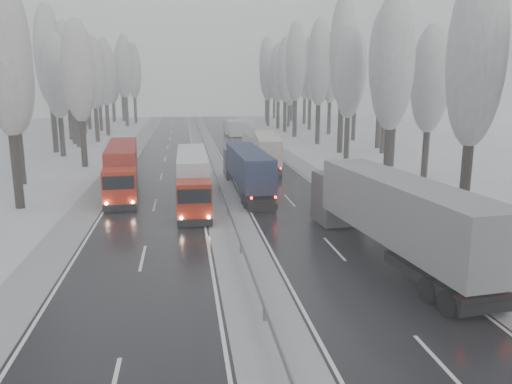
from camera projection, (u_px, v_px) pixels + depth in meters
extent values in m
plane|color=silver|center=(285.00, 380.00, 15.55)|extent=(260.00, 260.00, 0.00)
cube|color=black|center=(276.00, 186.00, 45.30)|extent=(7.50, 200.00, 0.03)
cube|color=black|center=(158.00, 189.00, 43.83)|extent=(7.50, 200.00, 0.03)
cube|color=#A0A2A7|center=(218.00, 187.00, 44.56)|extent=(3.00, 200.00, 0.04)
cube|color=#A0A2A7|center=(328.00, 184.00, 45.99)|extent=(2.40, 200.00, 0.04)
cube|color=#A0A2A7|center=(100.00, 191.00, 43.13)|extent=(2.40, 200.00, 0.04)
cube|color=slate|center=(218.00, 181.00, 44.44)|extent=(0.06, 200.00, 0.32)
cube|color=slate|center=(220.00, 189.00, 42.57)|extent=(0.12, 0.12, 0.60)
cube|color=slate|center=(204.00, 145.00, 73.52)|extent=(0.12, 0.12, 0.60)
cylinder|color=black|center=(465.00, 183.00, 32.22)|extent=(0.68, 0.68, 5.60)
ellipsoid|color=gray|center=(477.00, 55.00, 30.52)|extent=(3.60, 3.60, 11.45)
cylinder|color=black|center=(387.00, 158.00, 43.14)|extent=(0.68, 0.68, 5.62)
ellipsoid|color=gray|center=(393.00, 62.00, 41.44)|extent=(3.60, 3.60, 11.48)
cylinder|color=black|center=(425.00, 154.00, 47.85)|extent=(0.64, 0.64, 4.94)
ellipsoid|color=gray|center=(431.00, 79.00, 46.36)|extent=(3.60, 3.60, 10.09)
cylinder|color=black|center=(387.00, 147.00, 51.51)|extent=(0.66, 0.66, 5.32)
ellipsoid|color=gray|center=(391.00, 72.00, 49.90)|extent=(3.60, 3.60, 10.88)
cylinder|color=black|center=(392.00, 138.00, 55.58)|extent=(0.72, 0.72, 6.31)
ellipsoid|color=gray|center=(397.00, 54.00, 53.68)|extent=(3.60, 3.60, 12.90)
cylinder|color=black|center=(347.00, 137.00, 61.47)|extent=(0.67, 0.67, 5.38)
ellipsoid|color=gray|center=(349.00, 73.00, 59.85)|extent=(3.60, 3.60, 10.98)
cylinder|color=black|center=(383.00, 136.00, 66.31)|extent=(0.62, 0.62, 4.59)
ellipsoid|color=gray|center=(385.00, 86.00, 64.92)|extent=(3.60, 3.60, 9.39)
cylinder|color=black|center=(340.00, 127.00, 66.67)|extent=(0.76, 0.76, 6.95)
ellipsoid|color=gray|center=(343.00, 50.00, 64.57)|extent=(3.60, 3.60, 14.19)
cylinder|color=black|center=(378.00, 125.00, 71.55)|extent=(0.74, 0.74, 6.59)
ellipsoid|color=gray|center=(382.00, 57.00, 69.56)|extent=(3.60, 3.60, 13.46)
cylinder|color=black|center=(318.00, 123.00, 76.60)|extent=(0.72, 0.72, 6.37)
ellipsoid|color=gray|center=(319.00, 62.00, 74.68)|extent=(3.60, 3.60, 13.01)
cylinder|color=black|center=(354.00, 122.00, 81.51)|extent=(0.70, 0.70, 5.97)
ellipsoid|color=gray|center=(356.00, 68.00, 79.71)|extent=(3.60, 3.60, 12.20)
cylinder|color=black|center=(295.00, 118.00, 86.73)|extent=(0.74, 0.74, 6.65)
ellipsoid|color=gray|center=(296.00, 61.00, 84.72)|extent=(3.60, 3.60, 13.59)
cylinder|color=black|center=(329.00, 117.00, 91.69)|extent=(0.71, 0.71, 6.14)
ellipsoid|color=gray|center=(331.00, 68.00, 89.83)|extent=(3.60, 3.60, 12.54)
cylinder|color=black|center=(285.00, 116.00, 96.26)|extent=(0.71, 0.71, 6.05)
ellipsoid|color=gray|center=(285.00, 70.00, 94.43)|extent=(3.60, 3.60, 12.37)
cylinder|color=black|center=(310.00, 114.00, 100.93)|extent=(0.72, 0.72, 6.30)
ellipsoid|color=gray|center=(311.00, 68.00, 99.02)|extent=(3.60, 3.60, 12.87)
cylinder|color=black|center=(278.00, 114.00, 103.55)|extent=(0.70, 0.70, 5.88)
ellipsoid|color=gray|center=(278.00, 73.00, 101.77)|extent=(3.60, 3.60, 12.00)
cylinder|color=black|center=(289.00, 115.00, 107.96)|extent=(0.64, 0.64, 4.86)
ellipsoid|color=gray|center=(289.00, 83.00, 106.50)|extent=(3.60, 3.60, 9.92)
cylinder|color=black|center=(268.00, 112.00, 110.28)|extent=(0.70, 0.70, 5.98)
ellipsoid|color=gray|center=(268.00, 72.00, 108.48)|extent=(3.60, 3.60, 12.21)
cylinder|color=black|center=(304.00, 110.00, 115.42)|extent=(0.71, 0.71, 6.19)
ellipsoid|color=gray|center=(305.00, 71.00, 113.55)|extent=(3.60, 3.60, 12.64)
cylinder|color=black|center=(267.00, 108.00, 119.89)|extent=(0.75, 0.75, 6.86)
ellipsoid|color=gray|center=(267.00, 66.00, 117.82)|extent=(3.60, 3.60, 14.01)
cylinder|color=black|center=(291.00, 110.00, 124.88)|extent=(0.68, 0.68, 5.55)
ellipsoid|color=gray|center=(292.00, 77.00, 123.20)|extent=(3.60, 3.60, 11.33)
cylinder|color=black|center=(266.00, 108.00, 130.43)|extent=(0.71, 0.71, 6.09)
ellipsoid|color=gray|center=(266.00, 73.00, 128.59)|extent=(3.60, 3.60, 12.45)
cylinder|color=black|center=(274.00, 108.00, 134.76)|extent=(0.67, 0.67, 5.49)
ellipsoid|color=gray|center=(274.00, 78.00, 133.10)|extent=(3.60, 3.60, 11.21)
cylinder|color=black|center=(17.00, 169.00, 36.57)|extent=(0.69, 0.69, 5.83)
ellipsoid|color=gray|center=(4.00, 52.00, 34.81)|extent=(3.60, 3.60, 11.92)
cylinder|color=black|center=(21.00, 157.00, 45.61)|extent=(0.65, 0.65, 5.03)
ellipsoid|color=gray|center=(12.00, 76.00, 44.08)|extent=(3.60, 3.60, 10.28)
cylinder|color=black|center=(83.00, 142.00, 55.31)|extent=(0.67, 0.67, 5.44)
ellipsoid|color=gray|center=(78.00, 70.00, 53.67)|extent=(3.60, 3.60, 11.11)
cylinder|color=black|center=(20.00, 138.00, 58.04)|extent=(0.69, 0.69, 5.72)
ellipsoid|color=gray|center=(12.00, 66.00, 56.31)|extent=(3.60, 3.60, 11.69)
cylinder|color=black|center=(62.00, 136.00, 63.42)|extent=(0.66, 0.66, 5.23)
ellipsoid|color=gray|center=(57.00, 76.00, 61.84)|extent=(3.60, 3.60, 10.68)
cylinder|color=black|center=(54.00, 128.00, 66.89)|extent=(0.74, 0.74, 6.60)
ellipsoid|color=gray|center=(48.00, 55.00, 64.90)|extent=(3.60, 3.60, 13.49)
cylinder|color=black|center=(78.00, 129.00, 72.76)|extent=(0.65, 0.65, 5.16)
ellipsoid|color=gray|center=(74.00, 78.00, 71.20)|extent=(3.60, 3.60, 10.54)
cylinder|color=black|center=(74.00, 125.00, 76.37)|extent=(0.69, 0.69, 5.79)
ellipsoid|color=gray|center=(69.00, 70.00, 74.62)|extent=(3.60, 3.60, 11.84)
cylinder|color=black|center=(97.00, 124.00, 79.47)|extent=(0.68, 0.68, 5.64)
ellipsoid|color=gray|center=(93.00, 72.00, 77.77)|extent=(3.60, 3.60, 11.53)
cylinder|color=black|center=(70.00, 120.00, 82.57)|extent=(0.73, 0.73, 6.56)
ellipsoid|color=gray|center=(66.00, 61.00, 80.58)|extent=(3.60, 3.60, 13.40)
cylinder|color=black|center=(108.00, 119.00, 89.24)|extent=(0.69, 0.69, 5.79)
ellipsoid|color=gray|center=(105.00, 72.00, 87.49)|extent=(3.60, 3.60, 11.84)
cylinder|color=black|center=(84.00, 116.00, 92.35)|extent=(0.74, 0.74, 6.65)
ellipsoid|color=gray|center=(80.00, 63.00, 90.34)|extent=(3.60, 3.60, 13.58)
cylinder|color=black|center=(101.00, 118.00, 97.99)|extent=(0.65, 0.65, 5.12)
ellipsoid|color=gray|center=(98.00, 80.00, 96.44)|extent=(3.60, 3.60, 10.46)
cylinder|color=black|center=(89.00, 115.00, 101.37)|extent=(0.69, 0.69, 5.84)
ellipsoid|color=gray|center=(86.00, 73.00, 99.61)|extent=(3.60, 3.60, 11.92)
cylinder|color=black|center=(127.00, 111.00, 108.80)|extent=(0.74, 0.74, 6.67)
ellipsoid|color=gray|center=(124.00, 66.00, 106.78)|extent=(3.60, 3.60, 13.63)
cylinder|color=black|center=(87.00, 111.00, 111.43)|extent=(0.72, 0.72, 6.31)
ellipsoid|color=gray|center=(84.00, 70.00, 109.52)|extent=(3.60, 3.60, 12.88)
cylinder|color=black|center=(135.00, 110.00, 118.07)|extent=(0.72, 0.72, 6.29)
ellipsoid|color=gray|center=(133.00, 71.00, 116.17)|extent=(3.60, 3.60, 12.84)
cylinder|color=black|center=(113.00, 112.00, 121.30)|extent=(0.64, 0.64, 4.86)
ellipsoid|color=gray|center=(112.00, 83.00, 119.83)|extent=(3.60, 3.60, 9.92)
cylinder|color=black|center=(123.00, 108.00, 123.92)|extent=(0.74, 0.74, 6.63)
ellipsoid|color=gray|center=(121.00, 69.00, 121.91)|extent=(3.60, 3.60, 13.54)
cylinder|color=black|center=(114.00, 109.00, 127.48)|extent=(0.69, 0.69, 5.79)
ellipsoid|color=gray|center=(112.00, 76.00, 125.74)|extent=(3.60, 3.60, 11.82)
cube|color=#434246|center=(335.00, 196.00, 33.02)|extent=(2.98, 3.07, 3.23)
cube|color=black|center=(327.00, 181.00, 34.14)|extent=(2.48, 0.37, 1.08)
cube|color=black|center=(326.00, 210.00, 34.67)|extent=(2.70, 0.45, 0.54)
cube|color=gray|center=(403.00, 210.00, 24.82)|extent=(4.22, 14.23, 3.02)
cube|color=black|center=(498.00, 315.00, 18.62)|extent=(2.48, 0.39, 0.49)
cube|color=black|center=(447.00, 278.00, 21.59)|extent=(2.99, 6.15, 0.49)
cube|color=black|center=(487.00, 313.00, 19.23)|extent=(2.47, 0.33, 0.65)
cylinder|color=black|center=(323.00, 218.00, 32.19)|extent=(0.49, 1.15, 1.12)
cylinder|color=black|center=(355.00, 216.00, 32.74)|extent=(0.49, 1.15, 1.12)
cylinder|color=black|center=(429.00, 290.00, 20.96)|extent=(0.49, 1.15, 1.12)
cylinder|color=black|center=(475.00, 285.00, 21.51)|extent=(0.49, 1.15, 1.12)
cylinder|color=black|center=(449.00, 304.00, 19.63)|extent=(0.49, 1.15, 1.12)
cylinder|color=black|center=(498.00, 298.00, 20.18)|extent=(0.49, 1.15, 1.12)
sphere|color=#FF0C05|center=(478.00, 297.00, 18.12)|extent=(0.22, 0.22, 0.22)
sphere|color=white|center=(312.00, 204.00, 34.36)|extent=(0.24, 0.24, 0.24)
sphere|color=white|center=(340.00, 203.00, 34.86)|extent=(0.24, 0.24, 0.24)
cube|color=#211F4F|center=(237.00, 164.00, 48.29)|extent=(2.34, 2.43, 2.73)
cube|color=black|center=(235.00, 155.00, 49.25)|extent=(2.10, 0.15, 0.91)
cube|color=black|center=(235.00, 173.00, 49.71)|extent=(2.28, 0.20, 0.46)
cube|color=#161D3D|center=(248.00, 165.00, 41.26)|extent=(2.66, 11.89, 2.55)
cube|color=black|center=(261.00, 205.00, 35.93)|extent=(2.10, 0.17, 0.41)
cube|color=black|center=(255.00, 195.00, 38.48)|extent=(2.15, 5.06, 0.41)
cube|color=black|center=(260.00, 206.00, 36.45)|extent=(2.09, 0.12, 0.55)
cylinder|color=black|center=(228.00, 176.00, 47.65)|extent=(0.35, 0.96, 0.95)
cylinder|color=black|center=(248.00, 175.00, 47.97)|extent=(0.35, 0.96, 0.95)
cylinder|color=black|center=(244.00, 199.00, 38.01)|extent=(0.35, 0.96, 0.95)
cylinder|color=black|center=(268.00, 198.00, 38.33)|extent=(0.35, 0.96, 0.95)
cylinder|color=black|center=(246.00, 202.00, 36.87)|extent=(0.35, 0.96, 0.95)
cylinder|color=black|center=(271.00, 201.00, 37.19)|extent=(0.35, 0.96, 0.95)
sphere|color=#FF0C05|center=(250.00, 196.00, 35.57)|extent=(0.18, 0.18, 0.18)
sphere|color=#FF0C05|center=(273.00, 195.00, 35.86)|extent=(0.18, 0.18, 0.18)
sphere|color=white|center=(227.00, 169.00, 49.51)|extent=(0.20, 0.20, 0.20)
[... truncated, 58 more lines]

